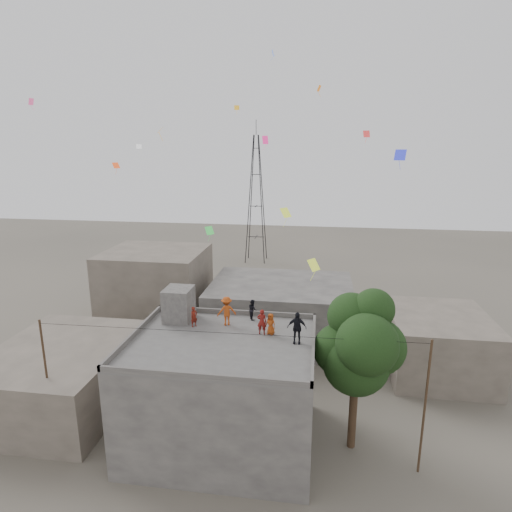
{
  "coord_description": "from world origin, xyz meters",
  "views": [
    {
      "loc": [
        4.95,
        -20.69,
        16.23
      ],
      "look_at": [
        1.67,
        1.5,
        10.55
      ],
      "focal_mm": 30.0,
      "sensor_mm": 36.0,
      "label": 1
    }
  ],
  "objects_px": {
    "transmission_tower": "(256,199)",
    "person_red_adult": "(262,322)",
    "stair_head_box": "(179,304)",
    "person_dark_adult": "(297,328)",
    "tree": "(360,346)"
  },
  "relations": [
    {
      "from": "tree",
      "to": "person_red_adult",
      "type": "height_order",
      "value": "tree"
    },
    {
      "from": "person_red_adult",
      "to": "transmission_tower",
      "type": "bearing_deg",
      "value": -79.61
    },
    {
      "from": "person_red_adult",
      "to": "person_dark_adult",
      "type": "distance_m",
      "value": 2.18
    },
    {
      "from": "transmission_tower",
      "to": "person_dark_adult",
      "type": "xyz_separation_m",
      "value": [
        8.02,
        -39.57,
        -2.09
      ]
    },
    {
      "from": "person_dark_adult",
      "to": "transmission_tower",
      "type": "bearing_deg",
      "value": 99.93
    },
    {
      "from": "tree",
      "to": "transmission_tower",
      "type": "height_order",
      "value": "transmission_tower"
    },
    {
      "from": "stair_head_box",
      "to": "person_red_adult",
      "type": "xyz_separation_m",
      "value": [
        5.23,
        -1.3,
        -0.27
      ]
    },
    {
      "from": "stair_head_box",
      "to": "person_red_adult",
      "type": "height_order",
      "value": "stair_head_box"
    },
    {
      "from": "transmission_tower",
      "to": "person_dark_adult",
      "type": "height_order",
      "value": "transmission_tower"
    },
    {
      "from": "transmission_tower",
      "to": "person_red_adult",
      "type": "relative_size",
      "value": 13.68
    },
    {
      "from": "stair_head_box",
      "to": "person_dark_adult",
      "type": "height_order",
      "value": "stair_head_box"
    },
    {
      "from": "stair_head_box",
      "to": "person_red_adult",
      "type": "distance_m",
      "value": 5.4
    },
    {
      "from": "transmission_tower",
      "to": "person_red_adult",
      "type": "xyz_separation_m",
      "value": [
        6.03,
        -38.7,
        -2.24
      ]
    },
    {
      "from": "person_red_adult",
      "to": "stair_head_box",
      "type": "bearing_deg",
      "value": -12.46
    },
    {
      "from": "person_dark_adult",
      "to": "stair_head_box",
      "type": "bearing_deg",
      "value": 161.75
    }
  ]
}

